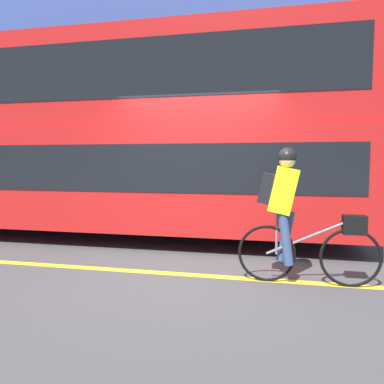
% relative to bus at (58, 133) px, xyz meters
% --- Properties ---
extents(ground_plane, '(80.00, 80.00, 0.00)m').
position_rel_bus_xyz_m(ground_plane, '(3.08, -2.13, -2.03)').
color(ground_plane, '#424244').
extents(road_center_line, '(50.00, 0.14, 0.01)m').
position_rel_bus_xyz_m(road_center_line, '(3.08, -2.19, -2.03)').
color(road_center_line, yellow).
rests_on(road_center_line, ground_plane).
extents(sidewalk_curb, '(60.00, 2.54, 0.15)m').
position_rel_bus_xyz_m(sidewalk_curb, '(3.08, 3.21, -1.96)').
color(sidewalk_curb, '#A8A399').
rests_on(sidewalk_curb, ground_plane).
extents(building_facade, '(60.00, 0.30, 7.85)m').
position_rel_bus_xyz_m(building_facade, '(3.08, 4.63, 1.89)').
color(building_facade, '#33478C').
rests_on(building_facade, ground_plane).
extents(bus, '(11.60, 2.43, 3.67)m').
position_rel_bus_xyz_m(bus, '(0.00, 0.00, 0.00)').
color(bus, black).
rests_on(bus, ground_plane).
extents(cyclist_on_bike, '(1.66, 0.32, 1.64)m').
position_rel_bus_xyz_m(cyclist_on_bike, '(4.51, -2.24, -1.15)').
color(cyclist_on_bike, black).
rests_on(cyclist_on_bike, ground_plane).
extents(trash_bin, '(0.50, 0.50, 0.83)m').
position_rel_bus_xyz_m(trash_bin, '(1.48, 3.09, -1.47)').
color(trash_bin, '#262628').
rests_on(trash_bin, sidewalk_curb).
extents(street_sign_post, '(0.36, 0.09, 2.57)m').
position_rel_bus_xyz_m(street_sign_post, '(1.30, 3.08, -0.45)').
color(street_sign_post, '#59595B').
rests_on(street_sign_post, sidewalk_curb).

